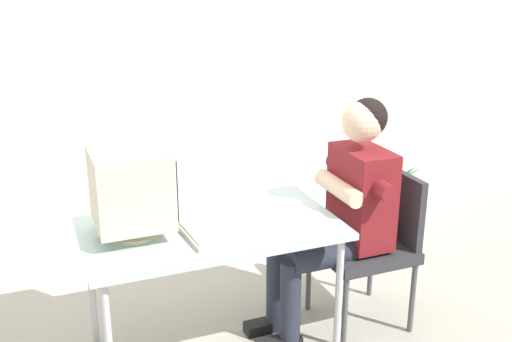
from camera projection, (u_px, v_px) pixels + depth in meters
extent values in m
cube|color=silver|center=(187.00, 31.00, 4.03)|extent=(8.00, 0.10, 3.00)
cylinder|color=#B7B7BC|center=(338.00, 299.00, 3.01)|extent=(0.04, 0.04, 0.68)
cylinder|color=#B7B7BC|center=(91.00, 285.00, 3.13)|extent=(0.04, 0.04, 0.68)
cylinder|color=#B7B7BC|center=(289.00, 249.00, 3.53)|extent=(0.04, 0.04, 0.68)
cube|color=silver|center=(211.00, 228.00, 2.95)|extent=(1.25, 0.72, 0.03)
cylinder|color=beige|center=(134.00, 233.00, 2.84)|extent=(0.24, 0.24, 0.02)
cylinder|color=beige|center=(134.00, 227.00, 2.83)|extent=(0.06, 0.06, 0.05)
cube|color=beige|center=(131.00, 187.00, 2.76)|extent=(0.34, 0.36, 0.35)
cube|color=black|center=(169.00, 182.00, 2.82)|extent=(0.01, 0.31, 0.29)
cube|color=beige|center=(197.00, 228.00, 2.89)|extent=(0.20, 0.49, 0.02)
cube|color=beige|center=(197.00, 225.00, 2.88)|extent=(0.17, 0.44, 0.01)
cylinder|color=#4C4C51|center=(345.00, 313.00, 3.12)|extent=(0.03, 0.03, 0.42)
cylinder|color=#4C4C51|center=(412.00, 298.00, 3.27)|extent=(0.03, 0.03, 0.42)
cylinder|color=#4C4C51|center=(309.00, 277.00, 3.49)|extent=(0.03, 0.03, 0.42)
cylinder|color=#4C4C51|center=(371.00, 264.00, 3.64)|extent=(0.03, 0.03, 0.42)
cube|color=#2D2D33|center=(361.00, 248.00, 3.30)|extent=(0.48, 0.48, 0.06)
cube|color=#2D2D33|center=(398.00, 205.00, 3.31)|extent=(0.04, 0.43, 0.39)
cube|color=maroon|center=(361.00, 196.00, 3.20)|extent=(0.22, 0.38, 0.52)
sphere|color=beige|center=(362.00, 122.00, 3.06)|extent=(0.21, 0.21, 0.21)
sphere|color=black|center=(368.00, 117.00, 3.06)|extent=(0.20, 0.20, 0.20)
cylinder|color=#262838|center=(330.00, 255.00, 3.12)|extent=(0.45, 0.14, 0.14)
cylinder|color=#262838|center=(314.00, 240.00, 3.28)|extent=(0.45, 0.14, 0.14)
cylinder|color=#262838|center=(290.00, 305.00, 3.13)|extent=(0.11, 0.11, 0.50)
cylinder|color=#262838|center=(276.00, 289.00, 3.28)|extent=(0.11, 0.11, 0.50)
cube|color=black|center=(266.00, 326.00, 3.33)|extent=(0.24, 0.09, 0.06)
cylinder|color=maroon|center=(382.00, 190.00, 2.96)|extent=(0.09, 0.14, 0.09)
cylinder|color=maroon|center=(339.00, 164.00, 3.34)|extent=(0.09, 0.14, 0.09)
cylinder|color=beige|center=(339.00, 188.00, 3.12)|extent=(0.09, 0.38, 0.09)
cylinder|color=silver|center=(374.00, 244.00, 4.07)|extent=(0.31, 0.31, 0.26)
cylinder|color=brown|center=(376.00, 209.00, 3.99)|extent=(0.04, 0.04, 0.26)
cone|color=#308840|center=(397.00, 181.00, 3.97)|extent=(0.38, 0.11, 0.22)
cone|color=#308840|center=(379.00, 170.00, 4.00)|extent=(0.21, 0.28, 0.36)
cone|color=#308840|center=(359.00, 177.00, 3.98)|extent=(0.25, 0.33, 0.30)
cone|color=#308840|center=(361.00, 179.00, 3.89)|extent=(0.35, 0.13, 0.30)
cone|color=#308840|center=(382.00, 186.00, 3.80)|extent=(0.17, 0.35, 0.30)
cone|color=#308840|center=(395.00, 181.00, 3.85)|extent=(0.21, 0.32, 0.33)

